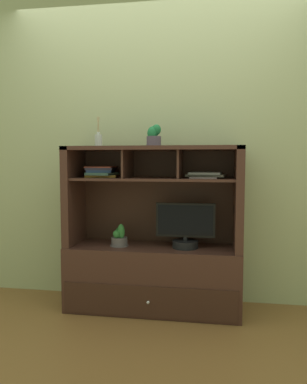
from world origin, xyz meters
name	(u,v)px	position (x,y,z in m)	size (l,w,h in m)	color
floor_plane	(154,309)	(0.00, 0.00, -0.01)	(6.00, 6.00, 0.02)	brown
back_wall	(159,135)	(0.00, 0.26, 1.40)	(6.00, 0.02, 2.80)	#A0AC7D
media_console	(154,257)	(0.00, 0.01, 0.42)	(1.37, 0.49, 1.30)	#3E231C
tv_monitor	(185,229)	(0.26, -0.03, 0.66)	(0.46, 0.20, 0.35)	black
potted_orchid	(119,238)	(-0.27, -0.04, 0.57)	(0.15, 0.15, 0.18)	#554E51
magazine_stack_left	(206,175)	(0.40, 0.03, 1.08)	(0.32, 0.30, 0.05)	gray
magazine_stack_centre	(102,172)	(-0.44, 0.04, 1.10)	(0.27, 0.29, 0.09)	gold
diffuser_bottle	(98,140)	(-0.45, 0.00, 1.35)	(0.06, 0.06, 0.24)	#B2B8B3
potted_succulent	(154,136)	(0.00, 0.02, 1.38)	(0.13, 0.13, 0.17)	#4E4352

